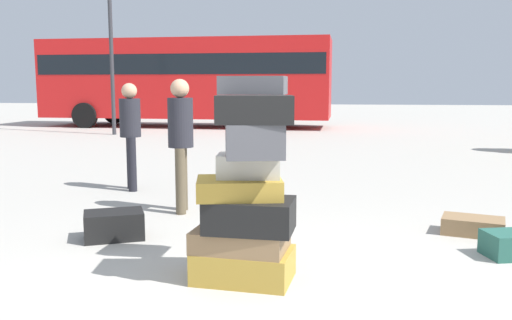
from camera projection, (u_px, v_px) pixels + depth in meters
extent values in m
plane|color=#ADA89E|center=(281.00, 313.00, 3.62)|extent=(80.00, 80.00, 0.00)
cube|color=#B28C33|center=(244.00, 265.00, 4.22)|extent=(0.80, 0.58, 0.24)
cube|color=olive|center=(240.00, 239.00, 4.19)|extent=(0.76, 0.55, 0.17)
cube|color=black|center=(250.00, 215.00, 4.11)|extent=(0.69, 0.48, 0.25)
cube|color=#B28C33|center=(239.00, 188.00, 4.13)|extent=(0.72, 0.55, 0.15)
cube|color=beige|center=(249.00, 166.00, 4.16)|extent=(0.51, 0.36, 0.18)
cube|color=#4C4C51|center=(255.00, 141.00, 3.87)|extent=(0.47, 0.36, 0.25)
cube|color=black|center=(254.00, 109.00, 3.88)|extent=(0.60, 0.44, 0.20)
cube|color=#4C4C51|center=(253.00, 85.00, 4.26)|extent=(0.52, 0.36, 0.14)
cube|color=olive|center=(473.00, 226.00, 5.52)|extent=(0.68, 0.54, 0.17)
cube|color=black|center=(114.00, 225.00, 5.36)|extent=(0.68, 0.58, 0.27)
cylinder|color=brown|center=(183.00, 178.00, 6.56)|extent=(0.12, 0.12, 0.79)
cylinder|color=brown|center=(180.00, 181.00, 6.35)|extent=(0.12, 0.12, 0.79)
cylinder|color=#26262D|center=(180.00, 123.00, 6.36)|extent=(0.30, 0.30, 0.58)
sphere|color=tan|center=(180.00, 88.00, 6.31)|extent=(0.22, 0.22, 0.22)
cylinder|color=black|center=(131.00, 162.00, 7.93)|extent=(0.12, 0.12, 0.78)
cylinder|color=black|center=(132.00, 165.00, 7.72)|extent=(0.12, 0.12, 0.78)
cylinder|color=#26262D|center=(130.00, 118.00, 7.73)|extent=(0.30, 0.30, 0.55)
sphere|color=tan|center=(129.00, 91.00, 7.68)|extent=(0.22, 0.22, 0.22)
cube|color=red|center=(186.00, 79.00, 19.71)|extent=(10.58, 2.94, 2.80)
cube|color=black|center=(186.00, 65.00, 19.64)|extent=(10.37, 2.95, 0.70)
cylinder|color=black|center=(282.00, 113.00, 20.54)|extent=(0.91, 0.29, 0.90)
cylinder|color=black|center=(274.00, 117.00, 18.10)|extent=(0.91, 0.29, 0.90)
cylinder|color=black|center=(115.00, 112.00, 21.68)|extent=(0.91, 0.29, 0.90)
cylinder|color=black|center=(85.00, 115.00, 19.24)|extent=(0.91, 0.29, 0.90)
cylinder|color=#333338|center=(111.00, 28.00, 16.26)|extent=(0.12, 0.12, 6.46)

